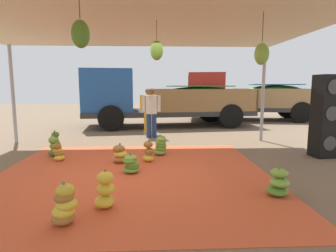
% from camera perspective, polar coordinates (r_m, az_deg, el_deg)
% --- Properties ---
extents(ground_plane, '(40.00, 40.00, 0.00)m').
position_cam_1_polar(ground_plane, '(8.47, -5.63, -3.59)').
color(ground_plane, brown).
extents(tarp_orange, '(5.28, 5.16, 0.01)m').
position_cam_1_polar(tarp_orange, '(5.56, -7.26, -9.75)').
color(tarp_orange, '#D1512D').
rests_on(tarp_orange, ground).
extents(tent_canopy, '(8.00, 7.00, 2.98)m').
position_cam_1_polar(tent_canopy, '(5.34, -7.79, 20.83)').
color(tent_canopy, '#9EA0A5').
rests_on(tent_canopy, ground).
extents(banana_bunch_0, '(0.38, 0.38, 0.56)m').
position_cam_1_polar(banana_bunch_0, '(4.10, -12.72, -12.81)').
color(banana_bunch_0, gold).
rests_on(banana_bunch_0, tarp_orange).
extents(banana_bunch_1, '(0.33, 0.33, 0.52)m').
position_cam_1_polar(banana_bunch_1, '(6.38, -3.98, -5.33)').
color(banana_bunch_1, gold).
rests_on(banana_bunch_1, tarp_orange).
extents(banana_bunch_2, '(0.47, 0.48, 0.46)m').
position_cam_1_polar(banana_bunch_2, '(4.78, 21.61, -10.81)').
color(banana_bunch_2, '#518428').
rests_on(banana_bunch_2, tarp_orange).
extents(banana_bunch_3, '(0.33, 0.33, 0.54)m').
position_cam_1_polar(banana_bunch_3, '(8.09, -21.99, -2.95)').
color(banana_bunch_3, '#477523').
rests_on(banana_bunch_3, tarp_orange).
extents(banana_bunch_4, '(0.43, 0.42, 0.41)m').
position_cam_1_polar(banana_bunch_4, '(5.61, -7.55, -7.76)').
color(banana_bunch_4, '#6B9E38').
rests_on(banana_bunch_4, tarp_orange).
extents(banana_bunch_5, '(0.31, 0.30, 0.45)m').
position_cam_1_polar(banana_bunch_5, '(6.92, -21.44, -5.05)').
color(banana_bunch_5, gold).
rests_on(banana_bunch_5, tarp_orange).
extents(banana_bunch_6, '(0.41, 0.38, 0.44)m').
position_cam_1_polar(banana_bunch_6, '(6.37, -9.73, -5.76)').
color(banana_bunch_6, '#996628').
rests_on(banana_bunch_6, tarp_orange).
extents(banana_bunch_7, '(0.38, 0.35, 0.51)m').
position_cam_1_polar(banana_bunch_7, '(6.98, -1.52, -4.14)').
color(banana_bunch_7, '#6B9E38').
rests_on(banana_bunch_7, tarp_orange).
extents(banana_bunch_8, '(0.30, 0.33, 0.52)m').
position_cam_1_polar(banana_bunch_8, '(7.41, -22.31, -3.99)').
color(banana_bunch_8, '#477523').
rests_on(banana_bunch_8, tarp_orange).
extents(banana_bunch_9, '(0.38, 0.35, 0.56)m').
position_cam_1_polar(banana_bunch_9, '(3.78, -20.39, -14.98)').
color(banana_bunch_9, '#996628').
rests_on(banana_bunch_9, tarp_orange).
extents(cargo_truck_main, '(7.31, 3.15, 2.40)m').
position_cam_1_polar(cargo_truck_main, '(12.08, -1.45, 5.62)').
color(cargo_truck_main, '#2D2D2D').
rests_on(cargo_truck_main, ground).
extents(cargo_truck_far, '(6.61, 3.27, 2.40)m').
position_cam_1_polar(cargo_truck_far, '(15.01, 15.62, 5.84)').
color(cargo_truck_far, '#2D2D2D').
rests_on(cargo_truck_far, ground).
extents(worker_0, '(0.61, 0.37, 1.65)m').
position_cam_1_polar(worker_0, '(10.04, -4.01, 3.81)').
color(worker_0, orange).
rests_on(worker_0, ground).
extents(worker_1, '(0.61, 0.37, 1.66)m').
position_cam_1_polar(worker_1, '(9.30, -3.41, 3.50)').
color(worker_1, navy).
rests_on(worker_1, ground).
extents(speaker_stack, '(0.58, 0.54, 1.98)m').
position_cam_1_polar(speaker_stack, '(7.70, 29.50, 1.72)').
color(speaker_stack, black).
rests_on(speaker_stack, ground).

